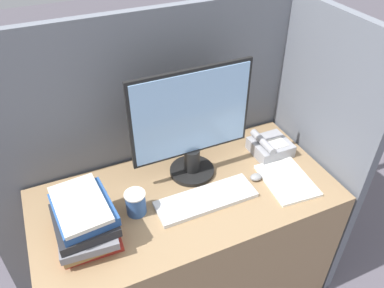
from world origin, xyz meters
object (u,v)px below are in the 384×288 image
desk_telephone (270,147)px  coffee_cup (136,203)px  book_stack (85,221)px  monitor (192,126)px  mouse (256,177)px  keyboard (206,199)px

desk_telephone → coffee_cup: bearing=-171.5°
coffee_cup → book_stack: 0.22m
coffee_cup → book_stack: bearing=-168.2°
desk_telephone → book_stack: bearing=-170.7°
monitor → book_stack: size_ratio=1.79×
mouse → coffee_cup: bearing=176.6°
mouse → book_stack: bearing=-179.2°
book_stack → desk_telephone: 0.97m
keyboard → mouse: (0.27, 0.03, 0.00)m
monitor → mouse: 0.40m
keyboard → coffee_cup: bearing=168.1°
monitor → keyboard: size_ratio=1.24×
monitor → mouse: bearing=-34.2°
monitor → desk_telephone: (0.42, -0.03, -0.23)m
monitor → book_stack: bearing=-161.1°
keyboard → book_stack: size_ratio=1.44×
desk_telephone → mouse: bearing=-139.1°
coffee_cup → monitor: bearing=23.4°
mouse → desk_telephone: size_ratio=0.31×
keyboard → coffee_cup: coffee_cup is taller
monitor → desk_telephone: size_ratio=2.97×
coffee_cup → book_stack: size_ratio=0.35×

